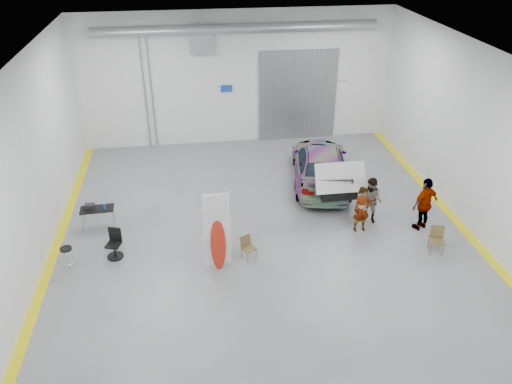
{
  "coord_description": "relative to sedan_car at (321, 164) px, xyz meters",
  "views": [
    {
      "loc": [
        -2.25,
        -13.77,
        9.63
      ],
      "look_at": [
        -0.23,
        0.36,
        1.5
      ],
      "focal_mm": 35.0,
      "sensor_mm": 36.0,
      "label": 1
    }
  ],
  "objects": [
    {
      "name": "shop_stool",
      "position": [
        -9.02,
        -4.36,
        -0.4
      ],
      "size": [
        0.38,
        0.38,
        0.74
      ],
      "rotation": [
        0.0,
        0.0,
        0.08
      ],
      "color": "black",
      "rests_on": "ground"
    },
    {
      "name": "work_table",
      "position": [
        -8.46,
        -2.1,
        -0.06
      ],
      "size": [
        1.15,
        0.61,
        0.92
      ],
      "rotation": [
        0.0,
        0.0,
        0.05
      ],
      "color": "gray",
      "rests_on": "ground"
    },
    {
      "name": "surfboard_display",
      "position": [
        -4.48,
        -4.99,
        0.35
      ],
      "size": [
        0.78,
        0.25,
        2.77
      ],
      "rotation": [
        0.0,
        0.0,
        0.07
      ],
      "color": "white",
      "rests_on": "ground"
    },
    {
      "name": "sedan_car",
      "position": [
        0.0,
        0.0,
        0.0
      ],
      "size": [
        3.07,
        5.59,
        1.53
      ],
      "primitive_type": "imported",
      "rotation": [
        0.0,
        0.0,
        2.96
      ],
      "color": "white",
      "rests_on": "ground"
    },
    {
      "name": "trunk_lid",
      "position": [
        0.0,
        -2.4,
        0.79
      ],
      "size": [
        1.79,
        1.09,
        0.04
      ],
      "primitive_type": "cube",
      "color": "silver",
      "rests_on": "sedan_car"
    },
    {
      "name": "room_shell",
      "position": [
        -2.57,
        -1.25,
        3.31
      ],
      "size": [
        14.02,
        16.18,
        6.01
      ],
      "color": "silver",
      "rests_on": "ground"
    },
    {
      "name": "folding_chair_far",
      "position": [
        2.46,
        -5.2,
        -0.49
      ],
      "size": [
        0.53,
        0.55,
        0.9
      ],
      "rotation": [
        0.0,
        0.0,
        -0.28
      ],
      "color": "brown",
      "rests_on": "ground"
    },
    {
      "name": "office_chair",
      "position": [
        -7.68,
        -3.95,
        -0.34
      ],
      "size": [
        0.53,
        0.56,
        0.97
      ],
      "rotation": [
        0.0,
        0.0,
        -0.31
      ],
      "color": "black",
      "rests_on": "ground"
    },
    {
      "name": "ground",
      "position": [
        -2.81,
        -3.47,
        -0.77
      ],
      "size": [
        16.0,
        16.0,
        0.0
      ],
      "primitive_type": "plane",
      "color": "slate",
      "rests_on": "ground"
    },
    {
      "name": "person_b",
      "position": [
        0.99,
        -3.12,
        0.07
      ],
      "size": [
        1.03,
        1.02,
        1.68
      ],
      "primitive_type": "imported",
      "rotation": [
        0.0,
        0.0,
        -0.76
      ],
      "color": "slate",
      "rests_on": "ground"
    },
    {
      "name": "folding_chair_near",
      "position": [
        -3.5,
        -4.7,
        -0.52
      ],
      "size": [
        0.51,
        0.55,
        0.8
      ],
      "rotation": [
        0.0,
        0.0,
        0.49
      ],
      "color": "brown",
      "rests_on": "ground"
    },
    {
      "name": "person_a",
      "position": [
        0.48,
        -3.62,
        0.06
      ],
      "size": [
        0.63,
        0.43,
        1.65
      ],
      "primitive_type": "imported",
      "rotation": [
        0.0,
        0.0,
        0.07
      ],
      "color": "#845B48",
      "rests_on": "ground"
    },
    {
      "name": "person_c",
      "position": [
        2.61,
        -3.8,
        0.2
      ],
      "size": [
        1.21,
        0.88,
        1.94
      ],
      "primitive_type": "imported",
      "rotation": [
        0.0,
        0.0,
        3.56
      ],
      "color": "brown",
      "rests_on": "ground"
    }
  ]
}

